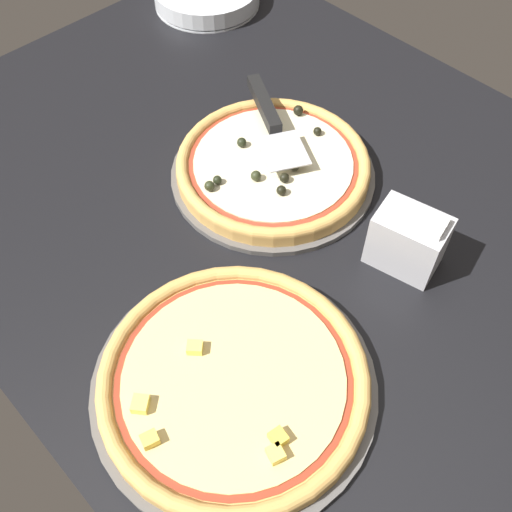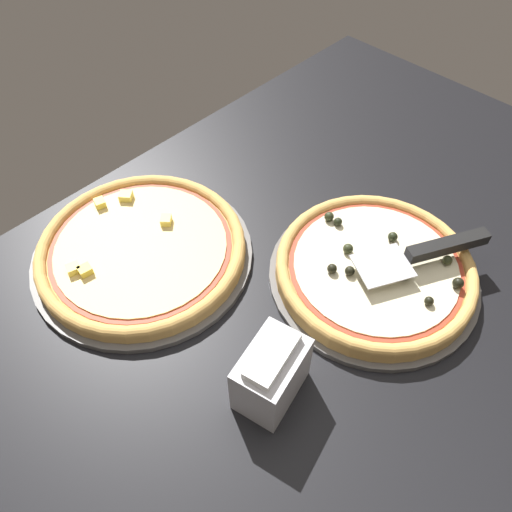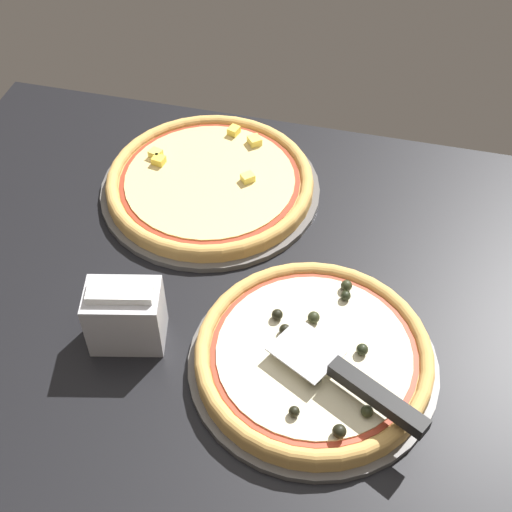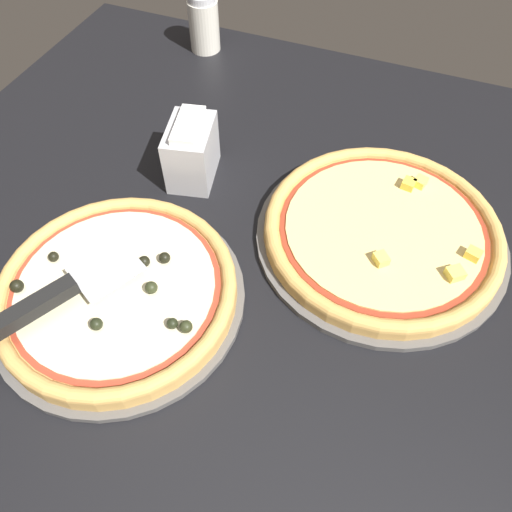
{
  "view_description": "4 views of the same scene",
  "coord_description": "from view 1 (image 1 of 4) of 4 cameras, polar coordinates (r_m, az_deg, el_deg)",
  "views": [
    {
      "loc": [
        -45.21,
        49.26,
        73.37
      ],
      "look_at": [
        -7.39,
        12.58,
        3.0
      ],
      "focal_mm": 42.0,
      "sensor_mm": 36.0,
      "label": 1
    },
    {
      "loc": [
        -44.7,
        -23.72,
        66.66
      ],
      "look_at": [
        -7.39,
        12.58,
        3.0
      ],
      "focal_mm": 35.0,
      "sensor_mm": 36.0,
      "label": 2
    },
    {
      "loc": [
        10.1,
        -58.46,
        82.97
      ],
      "look_at": [
        -7.39,
        12.58,
        3.0
      ],
      "focal_mm": 50.0,
      "sensor_mm": 36.0,
      "label": 3
    },
    {
      "loc": [
        31.96,
        28.14,
        58.87
      ],
      "look_at": [
        -7.39,
        12.58,
        3.0
      ],
      "focal_mm": 35.0,
      "sensor_mm": 36.0,
      "label": 4
    }
  ],
  "objects": [
    {
      "name": "napkin_holder",
      "position": [
        0.9,
        14.27,
        1.53
      ],
      "size": [
        11.57,
        9.03,
        10.83
      ],
      "color": "#B2B2B7",
      "rests_on": "ground_plane"
    },
    {
      "name": "serving_spatula",
      "position": [
        1.05,
        1.1,
        13.57
      ],
      "size": [
        22.05,
        14.66,
        2.0
      ],
      "color": "#B7B7BC",
      "rests_on": "pizza_front"
    },
    {
      "name": "pizza_pan_back",
      "position": [
        0.8,
        -2.09,
        -12.21
      ],
      "size": [
        37.51,
        37.51,
        1.0
      ],
      "primitive_type": "cylinder",
      "color": "#565451",
      "rests_on": "ground_plane"
    },
    {
      "name": "pizza_pan_front",
      "position": [
        1.02,
        1.61,
        7.83
      ],
      "size": [
        34.49,
        34.49,
        1.0
      ],
      "primitive_type": "cylinder",
      "color": "#565451",
      "rests_on": "ground_plane"
    },
    {
      "name": "pizza_back",
      "position": [
        0.79,
        -2.14,
        -11.69
      ],
      "size": [
        35.26,
        35.26,
        3.26
      ],
      "color": "tan",
      "rests_on": "pizza_pan_back"
    },
    {
      "name": "pizza_front",
      "position": [
        1.01,
        1.64,
        8.69
      ],
      "size": [
        32.42,
        32.42,
        4.32
      ],
      "color": "tan",
      "rests_on": "pizza_pan_front"
    },
    {
      "name": "ground_plane",
      "position": [
        1.01,
        2.22,
        4.78
      ],
      "size": [
        134.43,
        100.63,
        3.6
      ],
      "primitive_type": "cube",
      "color": "black"
    }
  ]
}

